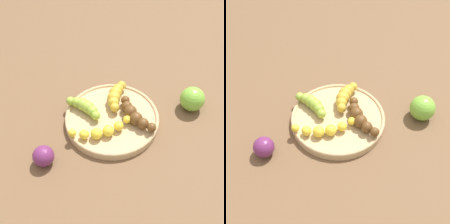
% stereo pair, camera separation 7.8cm
% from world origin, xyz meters
% --- Properties ---
extents(ground_plane, '(2.40, 2.40, 0.00)m').
position_xyz_m(ground_plane, '(0.00, 0.00, 0.00)').
color(ground_plane, brown).
extents(fruit_bowl, '(0.25, 0.25, 0.02)m').
position_xyz_m(fruit_bowl, '(0.00, 0.00, 0.01)').
color(fruit_bowl, tan).
rests_on(fruit_bowl, ground_plane).
extents(banana_yellow, '(0.07, 0.16, 0.03)m').
position_xyz_m(banana_yellow, '(0.06, -0.03, 0.03)').
color(banana_yellow, yellow).
rests_on(banana_yellow, fruit_bowl).
extents(banana_overripe, '(0.12, 0.08, 0.03)m').
position_xyz_m(banana_overripe, '(0.01, 0.06, 0.04)').
color(banana_overripe, '#593819').
rests_on(banana_overripe, fruit_bowl).
extents(banana_spotted, '(0.11, 0.06, 0.04)m').
position_xyz_m(banana_spotted, '(-0.06, 0.01, 0.04)').
color(banana_spotted, gold).
rests_on(banana_spotted, fruit_bowl).
extents(banana_green, '(0.08, 0.09, 0.03)m').
position_xyz_m(banana_green, '(-0.03, -0.07, 0.04)').
color(banana_green, '#8CAD38').
rests_on(banana_green, fruit_bowl).
extents(apple_green, '(0.07, 0.07, 0.07)m').
position_xyz_m(apple_green, '(-0.04, 0.22, 0.03)').
color(apple_green, '#72B238').
rests_on(apple_green, ground_plane).
extents(plum_purple, '(0.05, 0.05, 0.05)m').
position_xyz_m(plum_purple, '(0.12, -0.17, 0.03)').
color(plum_purple, '#662659').
rests_on(plum_purple, ground_plane).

